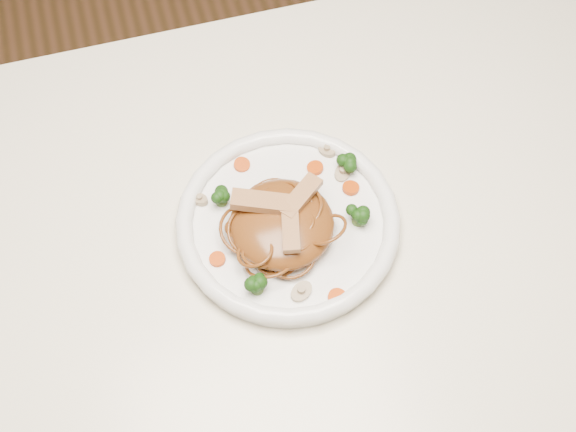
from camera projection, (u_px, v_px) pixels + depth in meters
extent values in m
cube|color=silver|center=(272.00, 282.00, 0.90)|extent=(1.20, 0.80, 0.04)
cylinder|color=brown|center=(505.00, 141.00, 1.47)|extent=(0.06, 0.06, 0.71)
cylinder|color=white|center=(288.00, 226.00, 0.91)|extent=(0.29, 0.29, 0.02)
ellipsoid|color=brown|center=(282.00, 224.00, 0.88)|extent=(0.15, 0.15, 0.04)
cube|color=tan|center=(300.00, 197.00, 0.87)|extent=(0.06, 0.05, 0.01)
cube|color=tan|center=(264.00, 202.00, 0.87)|extent=(0.08, 0.05, 0.01)
cube|color=tan|center=(291.00, 228.00, 0.85)|extent=(0.03, 0.06, 0.01)
cylinder|color=#CA3707|center=(315.00, 168.00, 0.94)|extent=(0.02, 0.02, 0.00)
cylinder|color=#CA3707|center=(217.00, 259.00, 0.87)|extent=(0.02, 0.02, 0.00)
cylinder|color=#CA3707|center=(351.00, 188.00, 0.92)|extent=(0.03, 0.03, 0.00)
cylinder|color=#CA3707|center=(242.00, 165.00, 0.94)|extent=(0.02, 0.02, 0.00)
cylinder|color=#CA3707|center=(337.00, 297.00, 0.85)|extent=(0.02, 0.02, 0.00)
cylinder|color=tan|center=(301.00, 292.00, 0.85)|extent=(0.04, 0.04, 0.01)
cylinder|color=tan|center=(342.00, 172.00, 0.93)|extent=(0.04, 0.04, 0.01)
cylinder|color=tan|center=(200.00, 200.00, 0.91)|extent=(0.03, 0.03, 0.01)
cylinder|color=tan|center=(327.00, 150.00, 0.95)|extent=(0.03, 0.03, 0.01)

